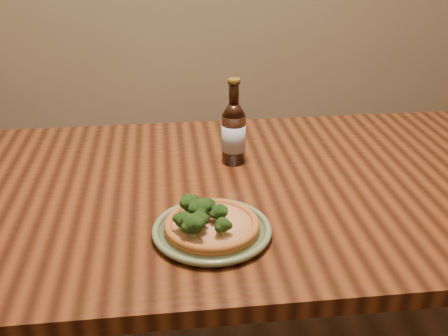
{
  "coord_description": "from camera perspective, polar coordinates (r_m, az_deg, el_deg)",
  "views": [
    {
      "loc": [
        -0.23,
        -1.05,
        1.37
      ],
      "look_at": [
        -0.1,
        0.06,
        0.82
      ],
      "focal_mm": 42.0,
      "sensor_mm": 36.0,
      "label": 1
    }
  ],
  "objects": [
    {
      "name": "plate",
      "position": [
        1.12,
        -1.32,
        -6.81
      ],
      "size": [
        0.26,
        0.26,
        0.02
      ],
      "rotation": [
        0.0,
        0.0,
        0.42
      ],
      "color": "#596747",
      "rests_on": "table"
    },
    {
      "name": "pizza",
      "position": [
        1.11,
        -1.61,
        -6.01
      ],
      "size": [
        0.2,
        0.2,
        0.07
      ],
      "rotation": [
        0.0,
        0.0,
        0.11
      ],
      "color": "#965522",
      "rests_on": "plate"
    },
    {
      "name": "table",
      "position": [
        1.38,
        3.84,
        -5.1
      ],
      "size": [
        1.6,
        0.9,
        0.75
      ],
      "color": "#4C2410",
      "rests_on": "ground"
    },
    {
      "name": "beer_bottle",
      "position": [
        1.41,
        1.05,
        3.89
      ],
      "size": [
        0.06,
        0.06,
        0.24
      ],
      "rotation": [
        0.0,
        0.0,
        -0.18
      ],
      "color": "black",
      "rests_on": "table"
    }
  ]
}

